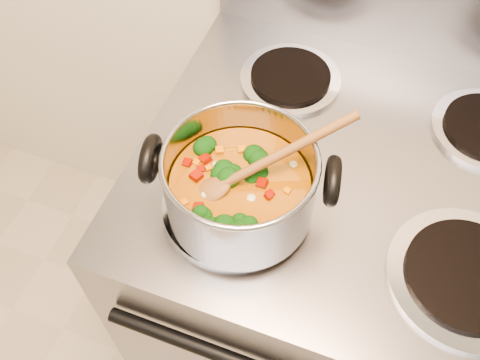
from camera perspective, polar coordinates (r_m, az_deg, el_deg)
name	(u,v)px	position (r m, az deg, el deg)	size (l,w,h in m)	color
electric_range	(330,279)	(1.31, 9.53, -10.39)	(0.76, 0.69, 1.08)	gray
stockpot	(240,187)	(0.78, 0.03, -0.72)	(0.29, 0.22, 0.14)	#96959C
wooden_spoon	(247,172)	(0.76, 0.79, 0.89)	(0.21, 0.18, 0.11)	brown
cooktop_crumbs	(167,165)	(0.90, -7.80, 1.65)	(0.05, 0.18, 0.01)	black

